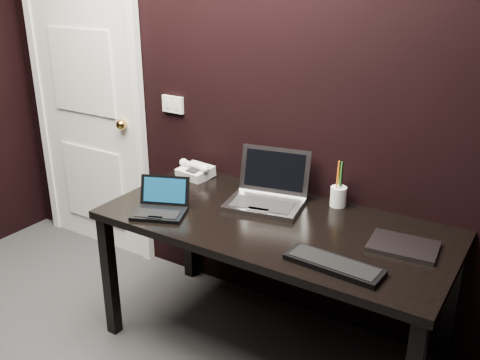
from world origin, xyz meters
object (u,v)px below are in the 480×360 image
Objects in this scene: door at (87,102)px; netbook at (161,207)px; mobile_phone at (172,187)px; desk at (274,235)px; ext_keyboard at (334,264)px; silver_laptop at (267,195)px; desk_phone at (195,171)px; pen_cup at (338,196)px; closed_laptop at (403,246)px.

door is 6.66× the size of netbook.
door is 23.57× the size of mobile_phone.
netbook reaches higher than desk.
door reaches higher than ext_keyboard.
silver_laptop is 0.55m from desk_phone.
netbook is 0.77× the size of ext_keyboard.
door reaches higher than mobile_phone.
silver_laptop is at bearing -10.76° from desk_phone.
pen_cup is at bearing 37.70° from netbook.
door reaches higher than closed_laptop.
netbook is 1.44× the size of desk_phone.
desk_phone is (0.97, -0.11, -0.27)m from door.
mobile_phone reaches higher than closed_laptop.
door is 4.90× the size of silver_laptop.
netbook is 1.17m from closed_laptop.
pen_cup is (-0.42, 0.27, 0.05)m from closed_laptop.
mobile_phone is (-0.50, -0.15, -0.02)m from silver_laptop.
silver_laptop is 0.53m from mobile_phone.
door is 2.17m from ext_keyboard.
door is at bearing 160.13° from mobile_phone.
silver_laptop is (0.39, 0.38, 0.02)m from netbook.
netbook is 0.55m from silver_laptop.
desk is 18.72× the size of mobile_phone.
door is 1.55m from silver_laptop.
door is at bearing 152.08° from netbook.
netbook is at bearing -73.06° from desk_phone.
desk is 3.89× the size of silver_laptop.
desk is 0.25m from silver_laptop.
pen_cup reaches higher than closed_laptop.
desk_phone reaches higher than ext_keyboard.
desk_phone is at bearing 154.76° from ext_keyboard.
desk is 0.74m from desk_phone.
closed_laptop is at bearing -7.88° from door.
desk_phone reaches higher than closed_laptop.
netbook is 0.25m from mobile_phone.
netbook is at bearing -64.18° from mobile_phone.
mobile_phone is at bearing -19.87° from door.
silver_laptop is 0.68m from ext_keyboard.
desk is 7.02× the size of pen_cup.
pen_cup reaches higher than mobile_phone.
desk is 7.61× the size of desk_phone.
door is 1.26× the size of desk.
netbook is 3.54× the size of mobile_phone.
door is 5.16× the size of ext_keyboard.
ext_keyboard is (0.55, -0.41, -0.04)m from silver_laptop.
netbook is 0.94m from ext_keyboard.
door reaches higher than desk_phone.
desk is 4.10× the size of ext_keyboard.
ext_keyboard is (0.94, -0.03, -0.02)m from netbook.
desk is 0.58m from netbook.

